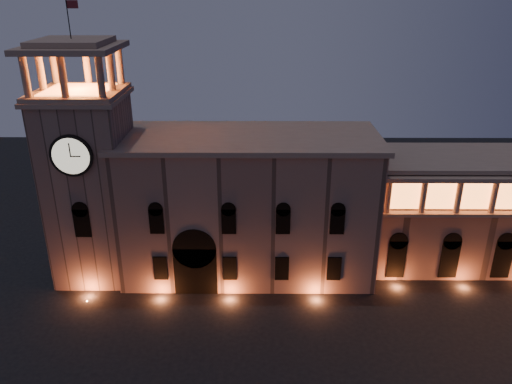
# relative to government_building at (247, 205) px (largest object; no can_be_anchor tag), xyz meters

# --- Properties ---
(government_building) EXTENTS (30.80, 12.80, 17.60)m
(government_building) POSITION_rel_government_building_xyz_m (0.00, 0.00, 0.00)
(government_building) COLOR #8F6B5D
(government_building) RESTS_ON ground
(clock_tower) EXTENTS (9.80, 9.80, 32.40)m
(clock_tower) POSITION_rel_government_building_xyz_m (-18.42, -0.95, 3.73)
(clock_tower) COLOR #8F6B5D
(clock_tower) RESTS_ON ground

